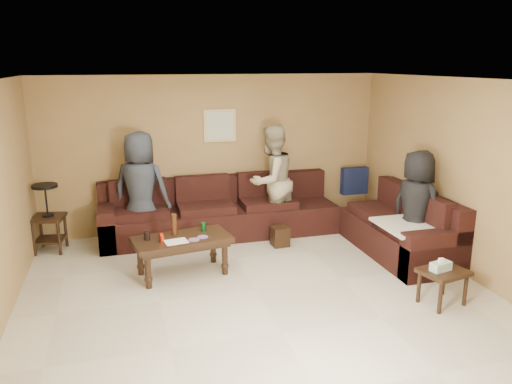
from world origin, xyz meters
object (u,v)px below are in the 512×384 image
coffee_table (182,243)px  waste_bin (280,236)px  sectional_sofa (280,221)px  side_table_right (443,274)px  person_right (416,207)px  end_table_left (48,217)px  person_left (141,189)px  person_middle (271,181)px

coffee_table → waste_bin: coffee_table is taller
sectional_sofa → side_table_right: size_ratio=7.99×
side_table_right → waste_bin: (-1.19, 2.27, -0.22)m
side_table_right → person_right: size_ratio=0.37×
side_table_right → waste_bin: 2.57m
end_table_left → waste_bin: end_table_left is taller
coffee_table → waste_bin: size_ratio=4.48×
person_right → side_table_right: bearing=142.5°
person_left → person_middle: person_middle is taller
side_table_right → sectional_sofa: bearing=115.1°
coffee_table → side_table_right: 3.18m
person_middle → person_right: (1.56, -1.59, -0.10)m
sectional_sofa → person_left: 2.14m
sectional_sofa → side_table_right: 2.68m
coffee_table → person_middle: (1.58, 1.19, 0.45)m
sectional_sofa → side_table_right: sectional_sofa is taller
person_right → end_table_left: bearing=51.1°
coffee_table → person_left: person_left is taller
person_right → person_left: bearing=45.7°
sectional_sofa → person_right: person_right is taller
person_middle → person_right: 2.23m
sectional_sofa → person_middle: bearing=93.5°
waste_bin → person_middle: (0.03, 0.53, 0.73)m
waste_bin → person_middle: size_ratio=0.17×
sectional_sofa → waste_bin: bearing=-107.1°
waste_bin → sectional_sofa: bearing=72.9°
person_middle → waste_bin: bearing=57.9°
sectional_sofa → end_table_left: end_table_left is taller
side_table_right → person_right: (0.40, 1.22, 0.41)m
person_middle → person_left: bearing=-31.5°
end_table_left → person_left: bearing=-3.3°
sectional_sofa → waste_bin: size_ratio=15.93×
person_left → sectional_sofa: bearing=-168.5°
end_table_left → person_middle: (3.32, -0.15, 0.35)m
side_table_right → person_middle: bearing=112.5°
side_table_right → end_table_left: bearing=146.6°
person_left → person_right: (3.56, -1.66, -0.08)m
coffee_table → person_right: size_ratio=0.84×
sectional_sofa → waste_bin: 0.24m
sectional_sofa → person_middle: person_middle is taller
end_table_left → waste_bin: (3.30, -0.68, -0.38)m
end_table_left → person_right: (4.89, -1.74, 0.26)m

